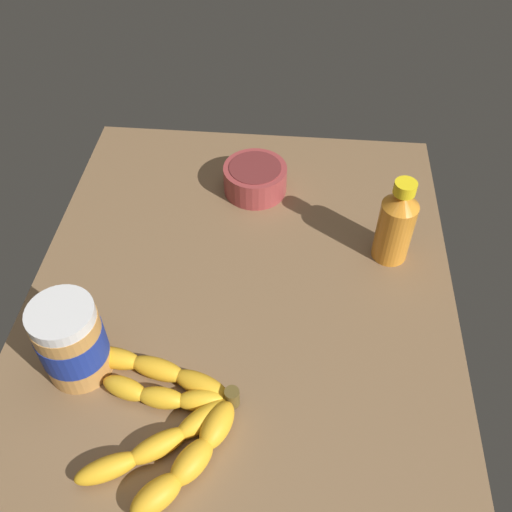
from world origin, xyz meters
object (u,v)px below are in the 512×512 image
object	(u,v)px
peanut_butter_jar	(71,341)
honey_bottle	(396,224)
banana_bunch	(168,418)
small_bowl	(258,178)

from	to	relation	value
peanut_butter_jar	honey_bottle	world-z (taller)	honey_bottle
banana_bunch	honey_bottle	world-z (taller)	honey_bottle
honey_bottle	small_bowl	world-z (taller)	honey_bottle
peanut_butter_jar	honey_bottle	distance (cm)	51.49
peanut_butter_jar	small_bowl	size ratio (longest dim) A/B	1.13
peanut_butter_jar	small_bowl	bearing A→B (deg)	-28.22
peanut_butter_jar	banana_bunch	bearing A→B (deg)	-117.90
banana_bunch	small_bowl	bearing A→B (deg)	-9.00
honey_bottle	peanut_butter_jar	bearing A→B (deg)	119.94
banana_bunch	peanut_butter_jar	distance (cm)	16.51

